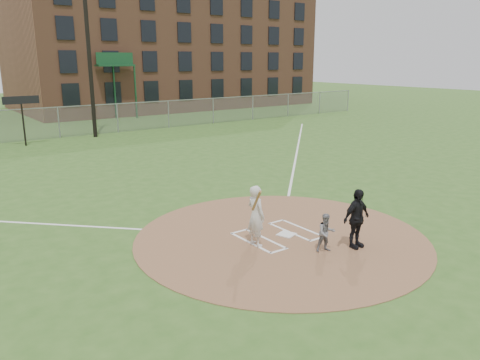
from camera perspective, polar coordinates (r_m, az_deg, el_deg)
ground at (r=13.68m, az=5.00°, el=-6.98°), size 140.00×140.00×0.00m
dirt_circle at (r=13.67m, az=5.00°, el=-6.94°), size 8.40×8.40×0.02m
home_plate at (r=13.82m, az=5.68°, el=-6.61°), size 0.57×0.57×0.03m
foul_line_first at (r=25.93m, az=6.92°, el=3.30°), size 17.04×17.04×0.01m
catcher at (r=12.66m, az=10.46°, el=-6.34°), size 0.62×0.55×1.05m
umpire at (r=13.01m, az=14.01°, el=-4.58°), size 0.97×0.41×1.64m
batters_boxes at (r=13.77m, az=4.58°, el=-6.70°), size 2.08×1.88×0.01m
batter_at_plate at (r=12.75m, az=1.95°, el=-4.36°), size 0.64×1.01×1.78m
outfield_fence at (r=32.88m, az=-21.22°, el=6.58°), size 56.08×0.08×2.03m
brick_warehouse at (r=53.47m, az=-9.40°, el=17.00°), size 30.00×17.17×15.00m
light_pole at (r=32.31m, az=-18.11°, el=16.68°), size 1.20×0.30×12.22m
scoreboard_sign at (r=30.43m, az=-25.10°, el=8.24°), size 2.00×0.10×2.93m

